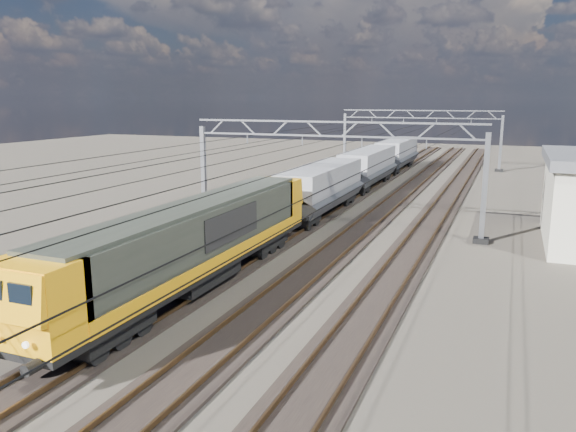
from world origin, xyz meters
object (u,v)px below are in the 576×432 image
at_px(hopper_wagon_lead, 321,186).
at_px(hopper_wagon_mid, 368,165).
at_px(hopper_wagon_third, 397,152).
at_px(catenary_gantry_far, 419,136).
at_px(locomotive, 196,240).
at_px(catenary_gantry_mid, 331,171).

relative_size(hopper_wagon_lead, hopper_wagon_mid, 1.00).
bearing_deg(hopper_wagon_third, catenary_gantry_far, 60.47).
bearing_deg(locomotive, hopper_wagon_third, 90.00).
bearing_deg(catenary_gantry_far, hopper_wagon_lead, -93.58).
relative_size(catenary_gantry_mid, hopper_wagon_mid, 1.53).
bearing_deg(hopper_wagon_third, hopper_wagon_mid, -90.00).
height_order(catenary_gantry_far, locomotive, catenary_gantry_far).
bearing_deg(hopper_wagon_mid, hopper_wagon_third, 90.00).
bearing_deg(catenary_gantry_mid, catenary_gantry_far, 90.00).
xyz_separation_m(catenary_gantry_mid, hopper_wagon_lead, (-2.00, 4.07, -1.67)).
height_order(catenary_gantry_far, hopper_wagon_lead, catenary_gantry_far).
distance_m(hopper_wagon_lead, hopper_wagon_mid, 14.20).
height_order(locomotive, hopper_wagon_lead, locomotive).
bearing_deg(catenary_gantry_mid, hopper_wagon_mid, 96.25).
height_order(locomotive, hopper_wagon_third, locomotive).
xyz_separation_m(catenary_gantry_far, hopper_wagon_third, (-2.00, -3.53, -1.67)).
bearing_deg(catenary_gantry_mid, locomotive, -98.35).
distance_m(catenary_gantry_far, hopper_wagon_mid, 17.92).
height_order(catenary_gantry_mid, hopper_wagon_third, catenary_gantry_mid).
distance_m(hopper_wagon_lead, hopper_wagon_third, 28.40).
bearing_deg(catenary_gantry_mid, hopper_wagon_lead, 116.18).
bearing_deg(hopper_wagon_third, hopper_wagon_lead, -90.00).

